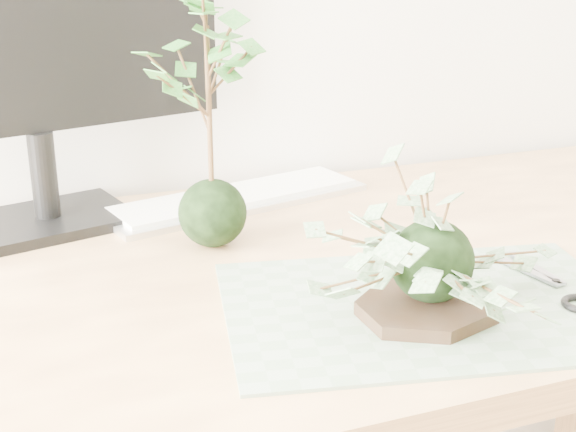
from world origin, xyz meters
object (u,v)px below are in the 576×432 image
(desk, at_px, (314,322))
(ivy_kokedama, at_px, (434,224))
(monitor, at_px, (27,23))
(maple_kokedama, at_px, (207,44))
(keyboard, at_px, (237,198))

(desk, xyz_separation_m, ivy_kokedama, (0.06, -0.19, 0.19))
(desk, height_order, monitor, monitor)
(ivy_kokedama, relative_size, maple_kokedama, 0.85)
(desk, bearing_deg, ivy_kokedama, -72.54)
(desk, xyz_separation_m, keyboard, (-0.03, 0.25, 0.10))
(desk, distance_m, keyboard, 0.27)
(desk, relative_size, keyboard, 3.68)
(monitor, bearing_deg, ivy_kokedama, -64.72)
(desk, relative_size, monitor, 2.92)
(ivy_kokedama, distance_m, monitor, 0.60)
(ivy_kokedama, relative_size, keyboard, 0.74)
(keyboard, xyz_separation_m, monitor, (-0.28, 0.01, 0.28))
(maple_kokedama, xyz_separation_m, keyboard, (0.08, 0.16, -0.26))
(desk, bearing_deg, maple_kokedama, 137.21)
(desk, relative_size, maple_kokedama, 4.21)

